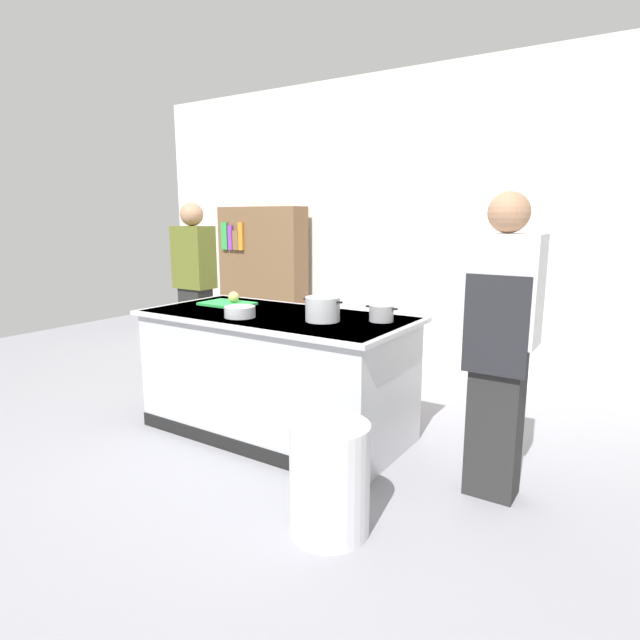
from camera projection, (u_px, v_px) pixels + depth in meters
name	position (u px, v px, depth m)	size (l,w,h in m)	color
ground_plane	(278.00, 431.00, 3.95)	(10.00, 10.00, 0.00)	gray
back_wall	(401.00, 225.00, 5.39)	(6.40, 0.12, 3.00)	silver
counter_island	(277.00, 372.00, 3.86)	(1.98, 0.98, 0.90)	#B7BABF
cutting_board	(227.00, 304.00, 4.17)	(0.40, 0.28, 0.02)	green
onion	(234.00, 297.00, 4.17)	(0.09, 0.09, 0.09)	tan
stock_pot	(323.00, 309.00, 3.51)	(0.30, 0.23, 0.16)	#B7BABF
sauce_pan	(381.00, 313.00, 3.51)	(0.23, 0.16, 0.11)	#99999E
mixing_bowl	(240.00, 312.00, 3.65)	(0.22, 0.22, 0.08)	#B7BABF
juice_cup	(312.00, 303.00, 3.95)	(0.07, 0.07, 0.10)	yellow
trash_bin	(330.00, 479.00, 2.65)	(0.41, 0.41, 0.58)	silver
person_chef	(500.00, 341.00, 2.90)	(0.38, 0.25, 1.72)	#292929
person_guest	(195.00, 287.00, 5.16)	(0.38, 0.24, 1.72)	#262626
bookshelf	(263.00, 281.00, 6.12)	(1.10, 0.31, 1.70)	brown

